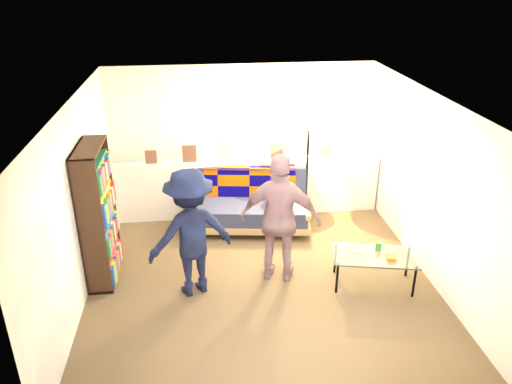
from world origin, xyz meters
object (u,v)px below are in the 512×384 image
Objects in this scene: bookshelf at (98,219)px; coffee_table at (375,257)px; person_left at (191,233)px; person_right at (280,219)px; floor_lamp at (308,153)px; futon_sofa at (250,205)px.

coffee_table is (3.54, -0.63, -0.44)m from bookshelf.
bookshelf is 1.29m from person_left.
person_left is 0.95× the size of person_right.
coffee_table is 0.72× the size of floor_lamp.
bookshelf is 3.32m from floor_lamp.
futon_sofa is 1.94m from person_left.
floor_lamp is at bearing -155.34° from person_left.
person_left is at bearing 24.90° from person_right.
futon_sofa is at bearing -170.43° from floor_lamp.
floor_lamp reaches higher than coffee_table.
person_left is at bearing -119.01° from futon_sofa.
person_right reaches higher than floor_lamp.
coffee_table is 1.33m from person_right.
bookshelf is at bearing -42.04° from person_left.
bookshelf reaches higher than person_right.
coffee_table is at bearing -10.16° from bookshelf.
bookshelf is at bearing -156.52° from floor_lamp.
person_right reaches higher than coffee_table.
coffee_table is (1.44, -1.80, 0.04)m from futon_sofa.
futon_sofa is at bearing -138.73° from person_left.
person_right reaches higher than futon_sofa.
person_left is (1.19, -0.49, -0.02)m from bookshelf.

